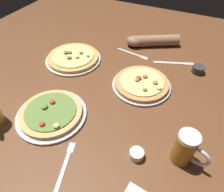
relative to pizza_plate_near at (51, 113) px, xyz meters
name	(u,v)px	position (x,y,z in m)	size (l,w,h in m)	color
ground_plane	(112,101)	(0.20, 0.21, -0.03)	(2.40, 2.40, 0.03)	brown
pizza_plate_near	(51,113)	(0.00, 0.00, 0.00)	(0.31, 0.31, 0.05)	#B2B2B7
pizza_plate_far	(142,84)	(0.30, 0.36, 0.00)	(0.30, 0.30, 0.05)	#B2B2B7
pizza_plate_side	(73,58)	(-0.15, 0.41, 0.00)	(0.33, 0.33, 0.05)	silver
beer_mug_dark	(186,149)	(0.57, 0.04, 0.06)	(0.13, 0.07, 0.15)	#9E6619
ramekin_sauce	(137,154)	(0.41, -0.03, 0.00)	(0.05, 0.05, 0.03)	silver
ramekin_butter	(198,69)	(0.54, 0.60, 0.00)	(0.07, 0.07, 0.04)	#333338
fork_left	(133,54)	(0.15, 0.62, -0.01)	(0.21, 0.05, 0.01)	silver
knife_right	(174,63)	(0.40, 0.63, -0.01)	(0.23, 0.10, 0.01)	silver
fork_spare	(64,167)	(0.19, -0.18, -0.01)	(0.08, 0.22, 0.01)	silver
diner_arm	(150,41)	(0.21, 0.76, 0.02)	(0.32, 0.21, 0.07)	#936B4C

